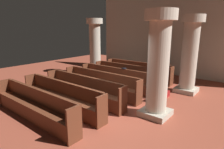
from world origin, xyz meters
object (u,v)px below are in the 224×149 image
(pew_row_6, at_px, (34,104))
(pillar_far_side, at_px, (95,46))
(pillar_aisle_side, at_px, (190,53))
(lectern, at_px, (159,70))
(pew_row_1, at_px, (127,74))
(pew_row_5, at_px, (61,95))
(pew_row_0, at_px, (138,70))
(kneeler_box_red, at_px, (164,93))
(kneeler_box_blue, at_px, (154,99))
(pew_row_4, at_px, (83,88))
(pillar_aisle_rear, at_px, (158,63))
(pew_row_3, at_px, (100,82))
(pew_row_2, at_px, (115,78))
(hymn_book, at_px, (124,68))

(pew_row_6, relative_size, pillar_far_side, 1.18)
(pillar_aisle_side, bearing_deg, lectern, 144.01)
(pew_row_1, distance_m, pew_row_5, 3.86)
(pew_row_0, height_order, kneeler_box_red, pew_row_0)
(pillar_far_side, xyz_separation_m, kneeler_box_red, (4.78, -1.05, -1.53))
(kneeler_box_blue, bearing_deg, pew_row_4, -143.80)
(pillar_far_side, bearing_deg, pillar_aisle_rear, -28.39)
(lectern, relative_size, kneeler_box_blue, 3.36)
(pew_row_3, distance_m, pillar_aisle_side, 3.81)
(pew_row_1, relative_size, pew_row_4, 1.00)
(pillar_aisle_rear, height_order, lectern, pillar_aisle_rear)
(pew_row_1, height_order, pillar_aisle_side, pillar_aisle_side)
(lectern, xyz_separation_m, kneeler_box_red, (1.38, -2.44, -0.34))
(pew_row_0, height_order, pew_row_2, same)
(pew_row_6, distance_m, pillar_aisle_side, 6.10)
(pew_row_6, relative_size, kneeler_box_red, 11.05)
(pew_row_0, distance_m, pew_row_5, 4.83)
(pew_row_0, height_order, pew_row_6, same)
(pew_row_1, distance_m, pew_row_4, 2.90)
(lectern, relative_size, kneeler_box_red, 3.21)
(pew_row_2, bearing_deg, lectern, 74.56)
(hymn_book, relative_size, kneeler_box_blue, 0.57)
(pillar_far_side, bearing_deg, pew_row_6, -63.92)
(pew_row_0, xyz_separation_m, pillar_aisle_rear, (2.67, -3.30, 1.16))
(pew_row_4, xyz_separation_m, pew_row_5, (0.00, -0.97, 0.00))
(pillar_aisle_rear, bearing_deg, kneeler_box_red, 105.47)
(hymn_book, bearing_deg, pew_row_2, -152.25)
(pew_row_1, height_order, hymn_book, hymn_book)
(pew_row_2, bearing_deg, kneeler_box_blue, -10.45)
(pew_row_2, height_order, pew_row_4, same)
(pew_row_5, xyz_separation_m, pillar_far_side, (-2.62, 4.38, 1.16))
(kneeler_box_red, bearing_deg, pew_row_3, -147.28)
(pew_row_5, bearing_deg, pillar_aisle_side, 58.79)
(pew_row_2, xyz_separation_m, pillar_aisle_rear, (2.67, -1.37, 1.16))
(pillar_far_side, distance_m, lectern, 3.87)
(pew_row_5, relative_size, kneeler_box_red, 11.05)
(kneeler_box_blue, bearing_deg, kneeler_box_red, 85.78)
(pew_row_4, distance_m, pillar_far_side, 4.45)
(pew_row_6, bearing_deg, pew_row_0, 90.00)
(kneeler_box_red, bearing_deg, pillar_aisle_side, 65.15)
(lectern, bearing_deg, kneeler_box_red, -60.54)
(pew_row_6, bearing_deg, pillar_aisle_rear, 43.03)
(pew_row_4, relative_size, pillar_aisle_rear, 1.18)
(pew_row_3, height_order, pillar_aisle_rear, pillar_aisle_rear)
(pillar_aisle_rear, bearing_deg, kneeler_box_blue, 119.56)
(kneeler_box_blue, bearing_deg, pew_row_2, 169.55)
(pew_row_4, distance_m, pew_row_6, 1.93)
(pillar_aisle_side, distance_m, hymn_book, 2.75)
(pew_row_3, xyz_separation_m, pew_row_4, (0.00, -0.97, 0.00))
(pew_row_5, bearing_deg, pillar_far_side, 120.86)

